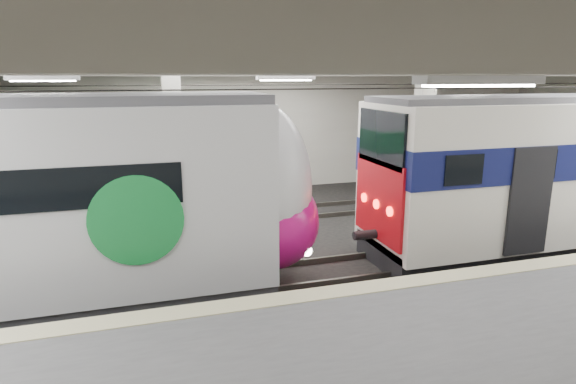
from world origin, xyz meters
name	(u,v)px	position (x,y,z in m)	size (l,w,h in m)	color
station_hall	(337,163)	(0.00, -1.74, 3.24)	(36.00, 24.00, 5.75)	black
modern_emu	(18,210)	(-6.43, 0.00, 2.27)	(14.44, 2.98, 4.63)	silver
far_train	(48,168)	(-6.76, 5.50, 2.17)	(13.10, 2.94, 4.20)	silver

